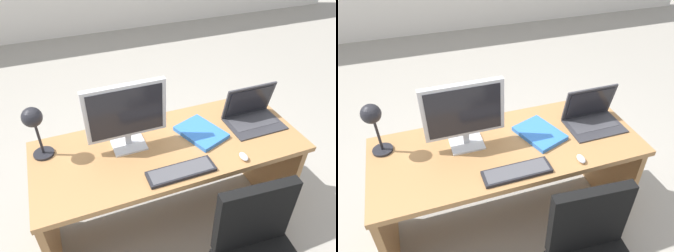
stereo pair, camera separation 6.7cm
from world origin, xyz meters
The scene contains 8 objects.
ground centered at (0.00, 1.50, 0.00)m, with size 12.00×12.00×0.00m, color gray.
desk centered at (0.00, 0.05, 0.53)m, with size 1.65×0.68×0.76m.
monitor centered at (-0.24, 0.08, 1.00)m, with size 0.47×0.16×0.42m.
laptop centered at (0.60, 0.05, 0.83)m, with size 0.36×0.26×0.25m.
keyboard centered at (-0.03, -0.25, 0.77)m, with size 0.39×0.12×0.02m.
mouse centered at (0.35, -0.27, 0.78)m, with size 0.04×0.07×0.03m.
desk_lamp centered at (-0.73, 0.16, 1.01)m, with size 0.12×0.14×0.35m.
book centered at (0.22, 0.03, 0.77)m, with size 0.30×0.35×0.03m.
Camera 1 is at (-0.55, -1.39, 2.03)m, focal length 34.14 mm.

